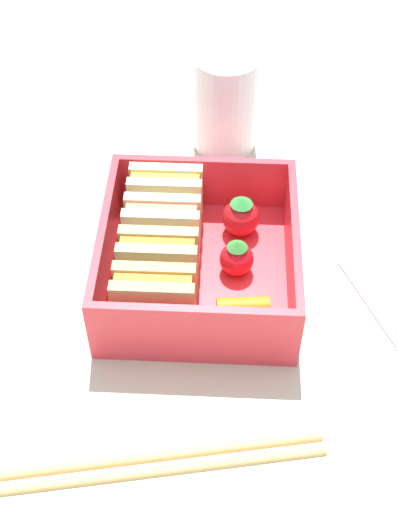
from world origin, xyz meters
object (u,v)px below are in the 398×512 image
sandwich_center (162,229)px  drinking_glass (225,102)px  sandwich_center_left (158,263)px  strawberry_left (241,217)px  sandwich_left (154,300)px  sandwich_center_right (166,198)px  chopstick_pair (159,462)px  strawberry_far_left (237,261)px  carrot_stick_far_left (243,308)px

sandwich_center → drinking_glass: drinking_glass is taller
sandwich_center_left → strawberry_left: (6.04, -6.03, -0.90)cm
sandwich_center_left → sandwich_center: same height
sandwich_left → sandwich_center_right: 10.42cm
chopstick_pair → strawberry_left: bearing=-13.9°
strawberry_far_left → sandwich_center_left: bearing=104.2°
sandwich_center → strawberry_far_left: bearing=-109.3°
sandwich_center → sandwich_center_right: size_ratio=1.00×
sandwich_center_left → strawberry_left: bearing=-44.9°
strawberry_left → drinking_glass: 12.95cm
carrot_stick_far_left → strawberry_left: bearing=1.8°
chopstick_pair → drinking_glass: size_ratio=2.32×
strawberry_far_left → chopstick_pair: size_ratio=0.15×
sandwich_center → chopstick_pair: (-17.40, -1.08, -3.36)cm
sandwich_left → carrot_stick_far_left: sandwich_left is taller
sandwich_left → carrot_stick_far_left: size_ratio=1.52×
strawberry_left → sandwich_left: bearing=147.7°
sandwich_center_left → sandwich_center: (3.47, 0.00, 0.00)cm
strawberry_far_left → drinking_glass: size_ratio=0.35×
strawberry_far_left → sandwich_left: bearing=130.6°
sandwich_center_right → chopstick_pair: size_ratio=0.27×
sandwich_center → drinking_glass: bearing=-16.3°
strawberry_far_left → strawberry_left: strawberry_left is taller
strawberry_far_left → sandwich_center_right: bearing=46.3°
sandwich_center_left → carrot_stick_far_left: 7.01cm
sandwich_center_right → drinking_glass: 12.67cm
sandwich_center_right → drinking_glass: drinking_glass is taller
sandwich_center_left → sandwich_center_right: bearing=0.0°
strawberry_left → chopstick_pair: bearing=166.1°
sandwich_center_left → chopstick_pair: size_ratio=0.27×
sandwich_center_right → carrot_stick_far_left: size_ratio=1.52×
carrot_stick_far_left → strawberry_far_left: bearing=7.8°
sandwich_left → sandwich_center_left: size_ratio=1.00×
sandwich_left → sandwich_center_left: 3.47cm
strawberry_left → chopstick_pair: (-19.97, 4.94, -2.46)cm
sandwich_left → drinking_glass: size_ratio=0.62×
sandwich_center_right → chopstick_pair: sandwich_center_right is taller
drinking_glass → sandwich_center: bearing=163.7°
sandwich_center → strawberry_far_left: (-2.01, -5.75, -1.09)cm
chopstick_pair → drinking_glass: 33.14cm
sandwich_center_right → strawberry_far_left: 8.02cm
sandwich_center_left → sandwich_center_right: 6.95cm
sandwich_center_left → strawberry_left: size_ratio=1.62×
sandwich_center_right → chopstick_pair: bearing=-177.0°
sandwich_center_right → drinking_glass: (11.82, -4.46, 0.92)cm
sandwich_center → strawberry_left: sandwich_center is taller
sandwich_left → strawberry_far_left: 7.65cm
carrot_stick_far_left → chopstick_pair: 12.61cm
sandwich_center_right → carrot_stick_far_left: 11.54cm
sandwich_left → strawberry_far_left: bearing=-49.4°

